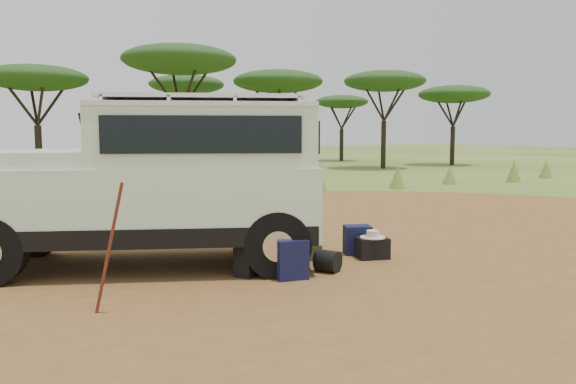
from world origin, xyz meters
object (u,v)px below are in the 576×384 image
walking_staff (109,249)px  backpack_olive (309,244)px  backpack_black (248,259)px  duffel_navy (357,240)px  safari_vehicle (157,185)px  hard_case (373,248)px  backpack_navy (291,259)px

walking_staff → backpack_olive: 3.58m
backpack_black → duffel_navy: backpack_black is taller
safari_vehicle → walking_staff: size_ratio=3.65×
backpack_black → backpack_olive: 1.34m
backpack_black → hard_case: bearing=-30.7°
hard_case → duffel_navy: bearing=110.4°
safari_vehicle → backpack_olive: (2.18, -0.80, -0.97)m
backpack_black → backpack_navy: bearing=-75.2°
backpack_black → backpack_olive: (1.27, 0.44, 0.01)m
walking_staff → backpack_olive: bearing=-27.0°
hard_case → backpack_olive: bearing=173.7°
safari_vehicle → backpack_navy: 2.37m
safari_vehicle → backpack_black: (0.92, -1.24, -0.99)m
walking_staff → duffel_navy: size_ratio=3.15×
walking_staff → duffel_navy: bearing=-31.5°
duffel_navy → backpack_navy: bearing=-131.6°
safari_vehicle → hard_case: 3.52m
backpack_navy → safari_vehicle: bearing=140.2°
walking_staff → backpack_navy: size_ratio=2.74×
backpack_navy → duffel_navy: 1.94m
backpack_black → duffel_navy: (2.20, 0.41, -0.00)m
safari_vehicle → duffel_navy: bearing=8.0°
backpack_olive → backpack_navy: bearing=-117.9°
safari_vehicle → backpack_black: size_ratio=11.47×
backpack_black → backpack_navy: (0.45, -0.44, 0.03)m
backpack_navy → hard_case: backpack_navy is taller
backpack_olive → duffel_navy: size_ratio=1.05×
safari_vehicle → hard_case: size_ratio=11.52×
safari_vehicle → duffel_navy: 3.37m
backpack_navy → backpack_olive: (0.81, 0.87, -0.02)m
backpack_black → backpack_olive: size_ratio=0.95×
backpack_olive → hard_case: backpack_olive is taller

